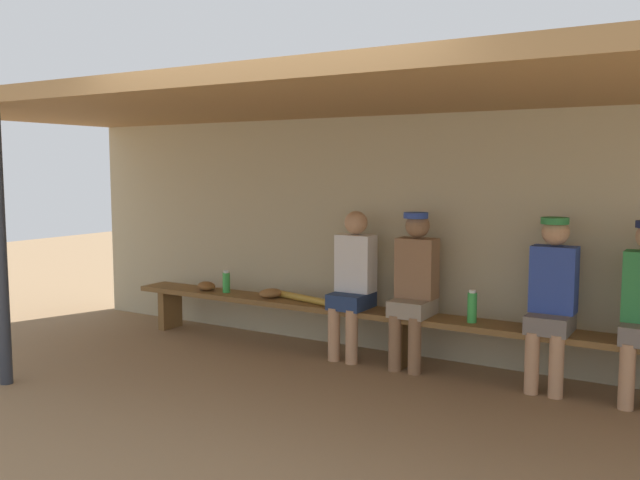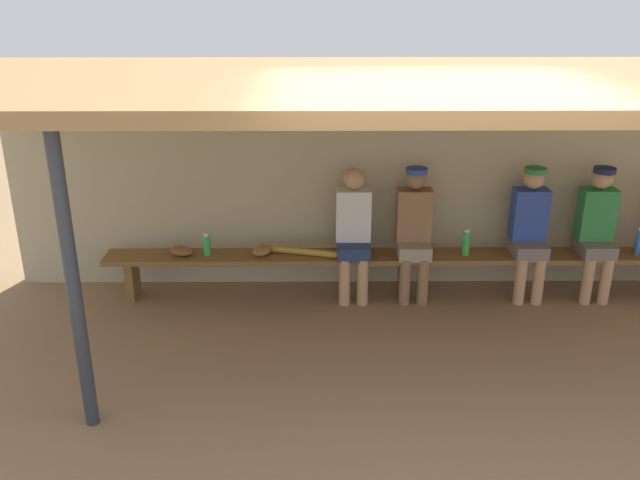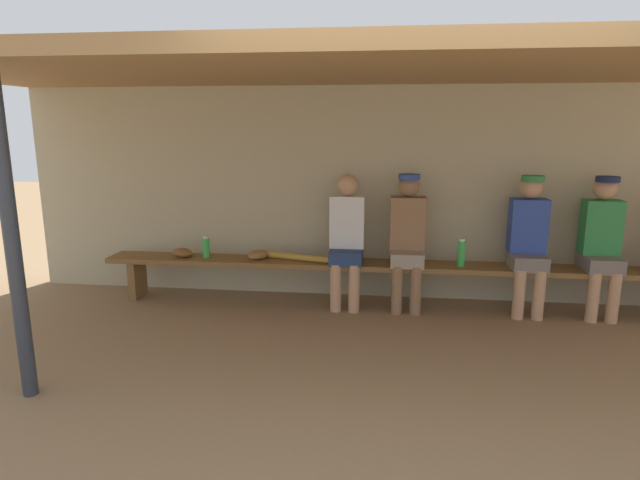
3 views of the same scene
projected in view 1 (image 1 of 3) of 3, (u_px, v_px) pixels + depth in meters
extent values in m
plane|color=#8C6D4C|center=(312.00, 422.00, 4.62)|extent=(24.00, 24.00, 0.00)
cube|color=#B7AD8C|center=(426.00, 236.00, 6.21)|extent=(8.00, 0.20, 2.20)
cube|color=#9E7547|center=(361.00, 94.00, 4.97)|extent=(8.00, 2.80, 0.12)
cylinder|color=#2D333D|center=(0.00, 247.00, 5.33)|extent=(0.10, 0.10, 2.20)
cube|color=brown|center=(405.00, 317.00, 5.89)|extent=(6.00, 0.36, 0.05)
cube|color=brown|center=(170.00, 309.00, 7.32)|extent=(0.08, 0.29, 0.41)
cube|color=brown|center=(405.00, 343.00, 5.92)|extent=(0.08, 0.29, 0.41)
cylinder|color=tan|center=(627.00, 377.00, 4.84)|extent=(0.11, 0.11, 0.48)
cube|color=slate|center=(550.00, 323.00, 5.24)|extent=(0.32, 0.40, 0.14)
cylinder|color=tan|center=(532.00, 363.00, 5.18)|extent=(0.11, 0.11, 0.48)
cylinder|color=tan|center=(556.00, 366.00, 5.09)|extent=(0.11, 0.11, 0.48)
cube|color=#2D47A5|center=(554.00, 279.00, 5.27)|extent=(0.34, 0.20, 0.52)
sphere|color=tan|center=(556.00, 232.00, 5.23)|extent=(0.21, 0.21, 0.21)
cylinder|color=#2D8442|center=(555.00, 221.00, 5.19)|extent=(0.21, 0.21, 0.05)
cube|color=navy|center=(351.00, 300.00, 6.13)|extent=(0.32, 0.40, 0.14)
cylinder|color=tan|center=(334.00, 334.00, 6.07)|extent=(0.11, 0.11, 0.48)
cylinder|color=tan|center=(352.00, 337.00, 5.98)|extent=(0.11, 0.11, 0.48)
cube|color=white|center=(356.00, 263.00, 6.16)|extent=(0.34, 0.20, 0.52)
sphere|color=tan|center=(356.00, 223.00, 6.12)|extent=(0.21, 0.21, 0.21)
cube|color=gray|center=(413.00, 307.00, 5.83)|extent=(0.32, 0.40, 0.14)
cylinder|color=#8C6647|center=(395.00, 343.00, 5.77)|extent=(0.11, 0.11, 0.48)
cylinder|color=#8C6647|center=(415.00, 346.00, 5.67)|extent=(0.11, 0.11, 0.48)
cube|color=#8C6647|center=(417.00, 268.00, 5.86)|extent=(0.34, 0.20, 0.52)
sphere|color=#8C6647|center=(418.00, 226.00, 5.82)|extent=(0.21, 0.21, 0.21)
cylinder|color=#2D47A5|center=(416.00, 215.00, 5.78)|extent=(0.21, 0.21, 0.05)
cylinder|color=green|center=(472.00, 308.00, 5.55)|extent=(0.08, 0.08, 0.25)
cylinder|color=white|center=(472.00, 291.00, 5.54)|extent=(0.05, 0.05, 0.02)
cylinder|color=green|center=(226.00, 283.00, 6.89)|extent=(0.08, 0.08, 0.20)
cylinder|color=white|center=(226.00, 272.00, 6.88)|extent=(0.05, 0.05, 0.02)
ellipsoid|color=brown|center=(206.00, 286.00, 7.02)|extent=(0.29, 0.26, 0.09)
ellipsoid|color=olive|center=(271.00, 293.00, 6.62)|extent=(0.27, 0.29, 0.09)
cylinder|color=#B28C33|center=(304.00, 298.00, 6.42)|extent=(0.75, 0.26, 0.07)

